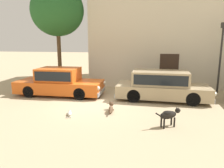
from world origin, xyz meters
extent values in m
plane|color=tan|center=(0.00, 0.00, 0.00)|extent=(80.00, 80.00, 0.00)
cube|color=#D15619|center=(-2.07, 1.24, 0.46)|extent=(4.56, 1.84, 0.62)
cube|color=#D15619|center=(-2.11, 1.24, 1.11)|extent=(2.11, 1.55, 0.68)
cube|color=black|center=(-2.11, 1.24, 1.12)|extent=(1.94, 1.57, 0.47)
cube|color=#999BA0|center=(0.18, 1.21, 0.26)|extent=(0.15, 1.73, 0.20)
cube|color=#999BA0|center=(-4.32, 1.28, 0.26)|extent=(0.15, 1.73, 0.20)
sphere|color=silver|center=(0.22, 1.91, 0.60)|extent=(0.20, 0.20, 0.20)
sphere|color=silver|center=(0.20, 0.50, 0.60)|extent=(0.20, 0.20, 0.20)
cube|color=red|center=(-4.30, 2.04, 0.62)|extent=(0.04, 0.18, 0.18)
cube|color=red|center=(-4.33, 0.51, 0.62)|extent=(0.04, 0.18, 0.18)
cylinder|color=black|center=(-0.70, 2.00, 0.30)|extent=(0.61, 0.21, 0.61)
cylinder|color=black|center=(-0.72, 0.44, 0.30)|extent=(0.61, 0.21, 0.61)
cylinder|color=black|center=(-3.42, 2.05, 0.30)|extent=(0.61, 0.21, 0.61)
cylinder|color=black|center=(-3.44, 0.48, 0.30)|extent=(0.61, 0.21, 0.61)
cube|color=tan|center=(3.31, 1.09, 0.45)|extent=(4.52, 1.95, 0.60)
cube|color=tan|center=(3.18, 1.10, 1.09)|extent=(2.73, 1.61, 0.68)
cube|color=black|center=(3.18, 1.10, 1.10)|extent=(2.52, 1.62, 0.48)
cube|color=#999BA0|center=(5.50, 0.97, 0.26)|extent=(0.21, 1.67, 0.20)
cube|color=#999BA0|center=(1.12, 1.22, 0.26)|extent=(0.21, 1.67, 0.20)
sphere|color=silver|center=(5.57, 1.64, 0.59)|extent=(0.20, 0.20, 0.20)
sphere|color=silver|center=(5.49, 0.30, 0.59)|extent=(0.20, 0.20, 0.20)
cube|color=red|center=(1.16, 1.95, 0.60)|extent=(0.05, 0.18, 0.18)
cube|color=red|center=(1.08, 0.49, 0.60)|extent=(0.05, 0.18, 0.18)
cylinder|color=black|center=(4.68, 1.77, 0.32)|extent=(0.64, 0.24, 0.63)
cylinder|color=black|center=(4.59, 0.27, 0.32)|extent=(0.64, 0.24, 0.63)
cylinder|color=black|center=(2.02, 1.92, 0.32)|extent=(0.64, 0.24, 0.63)
cylinder|color=black|center=(1.94, 0.42, 0.32)|extent=(0.64, 0.24, 0.63)
cube|color=beige|center=(5.94, 6.42, 4.33)|extent=(14.12, 5.50, 8.67)
cube|color=#38281E|center=(3.82, 3.66, 1.05)|extent=(1.10, 0.02, 2.10)
cylinder|color=black|center=(3.40, -2.20, 0.17)|extent=(0.06, 0.06, 0.33)
cylinder|color=black|center=(3.49, -2.34, 0.17)|extent=(0.06, 0.06, 0.33)
cylinder|color=black|center=(3.04, -2.41, 0.17)|extent=(0.06, 0.06, 0.33)
cylinder|color=black|center=(3.13, -2.55, 0.17)|extent=(0.06, 0.06, 0.33)
ellipsoid|color=black|center=(3.26, -2.37, 0.43)|extent=(0.66, 0.52, 0.28)
ellipsoid|color=black|center=(3.22, -2.40, 0.51)|extent=(0.41, 0.36, 0.15)
sphere|color=black|center=(3.59, -2.18, 0.54)|extent=(0.18, 0.18, 0.18)
cone|color=black|center=(3.67, -2.13, 0.53)|extent=(0.14, 0.14, 0.10)
cone|color=black|center=(3.57, -2.13, 0.62)|extent=(0.09, 0.09, 0.08)
cone|color=black|center=(3.62, -2.22, 0.62)|extent=(0.09, 0.09, 0.08)
cylinder|color=black|center=(2.92, -2.58, 0.49)|extent=(0.21, 0.15, 0.16)
cylinder|color=brown|center=(1.02, -0.93, 0.03)|extent=(0.11, 0.07, 0.06)
cylinder|color=brown|center=(1.13, -0.92, 0.03)|extent=(0.11, 0.07, 0.06)
ellipsoid|color=brown|center=(1.11, -1.22, 0.13)|extent=(0.25, 0.66, 0.27)
sphere|color=brown|center=(1.07, -0.83, 0.25)|extent=(0.20, 0.20, 0.20)
cone|color=brown|center=(1.06, -0.73, 0.23)|extent=(0.12, 0.12, 0.11)
cone|color=brown|center=(1.01, -0.84, 0.33)|extent=(0.07, 0.07, 0.09)
cone|color=brown|center=(1.13, -0.82, 0.33)|extent=(0.07, 0.07, 0.09)
cylinder|color=brown|center=(1.15, -1.61, 0.16)|extent=(0.07, 0.23, 0.06)
ellipsoid|color=beige|center=(-0.45, -1.79, 0.07)|extent=(0.27, 0.42, 0.14)
sphere|color=beige|center=(-0.52, -1.57, 0.09)|extent=(0.11, 0.11, 0.11)
cone|color=beige|center=(-0.54, -1.58, 0.14)|extent=(0.05, 0.05, 0.04)
cone|color=beige|center=(-0.49, -1.56, 0.14)|extent=(0.05, 0.05, 0.04)
cylinder|color=beige|center=(-0.38, -2.08, 0.02)|extent=(0.22, 0.07, 0.04)
cylinder|color=#2D2B28|center=(6.41, 2.94, 1.76)|extent=(0.10, 0.10, 3.53)
cube|color=#2D2B28|center=(6.41, 2.94, 3.67)|extent=(0.22, 0.22, 0.28)
sphere|color=silver|center=(6.41, 2.94, 3.67)|extent=(0.18, 0.18, 0.18)
cylinder|color=brown|center=(-3.07, 3.76, 1.73)|extent=(0.25, 0.25, 3.45)
ellipsoid|color=#235B28|center=(-3.07, 3.76, 4.69)|extent=(3.30, 2.97, 3.14)
camera|label=1|loc=(2.48, -9.51, 2.93)|focal=34.64mm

